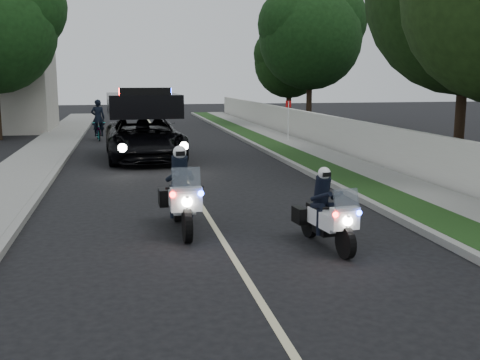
# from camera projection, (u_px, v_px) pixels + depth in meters

# --- Properties ---
(ground) EXTENTS (120.00, 120.00, 0.00)m
(ground) POSITION_uv_depth(u_px,v_px,m) (225.00, 245.00, 10.90)
(ground) COLOR black
(ground) RESTS_ON ground
(curb_right) EXTENTS (0.20, 60.00, 0.15)m
(curb_right) POSITION_uv_depth(u_px,v_px,m) (287.00, 161.00, 21.33)
(curb_right) COLOR gray
(curb_right) RESTS_ON ground
(grass_verge) EXTENTS (1.20, 60.00, 0.16)m
(grass_verge) POSITION_uv_depth(u_px,v_px,m) (305.00, 160.00, 21.47)
(grass_verge) COLOR #193814
(grass_verge) RESTS_ON ground
(sidewalk_right) EXTENTS (1.40, 60.00, 0.16)m
(sidewalk_right) POSITION_uv_depth(u_px,v_px,m) (337.00, 160.00, 21.73)
(sidewalk_right) COLOR gray
(sidewalk_right) RESTS_ON ground
(property_wall) EXTENTS (0.22, 60.00, 1.50)m
(property_wall) POSITION_uv_depth(u_px,v_px,m) (363.00, 141.00, 21.80)
(property_wall) COLOR beige
(property_wall) RESTS_ON ground
(curb_left) EXTENTS (0.20, 60.00, 0.15)m
(curb_left) POSITION_uv_depth(u_px,v_px,m) (58.00, 168.00, 19.73)
(curb_left) COLOR gray
(curb_left) RESTS_ON ground
(sidewalk_left) EXTENTS (2.00, 60.00, 0.16)m
(sidewalk_left) POSITION_uv_depth(u_px,v_px,m) (25.00, 169.00, 19.51)
(sidewalk_left) COLOR gray
(sidewalk_left) RESTS_ON ground
(lane_marking) EXTENTS (0.12, 50.00, 0.01)m
(lane_marking) POSITION_uv_depth(u_px,v_px,m) (177.00, 166.00, 20.54)
(lane_marking) COLOR #BFB78C
(lane_marking) RESTS_ON ground
(police_moto_left) EXTENTS (0.77, 2.10, 1.77)m
(police_moto_left) POSITION_uv_depth(u_px,v_px,m) (182.00, 230.00, 11.91)
(police_moto_left) COLOR silver
(police_moto_left) RESTS_ON ground
(police_moto_right) EXTENTS (0.84, 1.84, 1.51)m
(police_moto_right) POSITION_uv_depth(u_px,v_px,m) (325.00, 247.00, 10.76)
(police_moto_right) COLOR white
(police_moto_right) RESTS_ON ground
(police_suv) EXTENTS (3.12, 6.27, 2.99)m
(police_suv) POSITION_uv_depth(u_px,v_px,m) (145.00, 159.00, 22.39)
(police_suv) COLOR black
(police_suv) RESTS_ON ground
(bicycle) EXTENTS (0.83, 1.87, 0.95)m
(bicycle) POSITION_uv_depth(u_px,v_px,m) (99.00, 140.00, 29.22)
(bicycle) COLOR black
(bicycle) RESTS_ON ground
(cyclist) EXTENTS (0.69, 0.47, 1.87)m
(cyclist) POSITION_uv_depth(u_px,v_px,m) (99.00, 140.00, 29.22)
(cyclist) COLOR black
(cyclist) RESTS_ON ground
(sign_post) EXTENTS (0.43, 0.43, 2.12)m
(sign_post) POSITION_uv_depth(u_px,v_px,m) (288.00, 143.00, 27.87)
(sign_post) COLOR red
(sign_post) RESTS_ON ground
(tree_right_c) EXTENTS (8.62, 8.62, 11.72)m
(tree_right_c) POSITION_uv_depth(u_px,v_px,m) (457.00, 166.00, 20.54)
(tree_right_c) COLOR #173310
(tree_right_c) RESTS_ON ground
(tree_right_d) EXTENTS (8.21, 8.21, 10.98)m
(tree_right_d) POSITION_uv_depth(u_px,v_px,m) (308.00, 127.00, 37.37)
(tree_right_d) COLOR #143612
(tree_right_d) RESTS_ON ground
(tree_right_e) EXTENTS (6.36, 6.36, 8.11)m
(tree_right_e) POSITION_uv_depth(u_px,v_px,m) (288.00, 123.00, 40.24)
(tree_right_e) COLOR #153310
(tree_right_e) RESTS_ON ground
(tree_left_far) EXTENTS (7.01, 7.01, 9.25)m
(tree_left_far) POSITION_uv_depth(u_px,v_px,m) (5.00, 126.00, 38.18)
(tree_left_far) COLOR black
(tree_left_far) RESTS_ON ground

